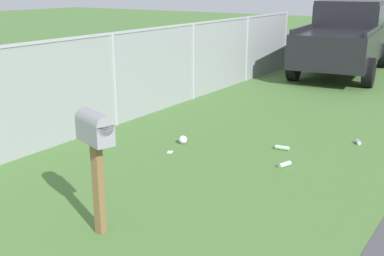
% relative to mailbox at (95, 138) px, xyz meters
% --- Properties ---
extents(mailbox, '(0.33, 0.51, 1.34)m').
position_rel_mailbox_xyz_m(mailbox, '(0.00, 0.00, 0.00)').
color(mailbox, brown).
rests_on(mailbox, ground).
extents(pickup_truck, '(5.41, 2.71, 2.09)m').
position_rel_mailbox_xyz_m(pickup_truck, '(11.04, 0.83, 0.04)').
color(pickup_truck, black).
rests_on(pickup_truck, ground).
extents(fence_section, '(15.63, 0.07, 1.74)m').
position_rel_mailbox_xyz_m(fence_section, '(3.08, 2.64, -0.13)').
color(fence_section, '#9EA3A8').
rests_on(fence_section, ground).
extents(litter_can_midfield_a, '(0.14, 0.12, 0.07)m').
position_rel_mailbox_xyz_m(litter_can_midfield_a, '(4.53, -1.46, -1.04)').
color(litter_can_midfield_a, silver).
rests_on(litter_can_midfield_a, ground).
extents(litter_bottle_by_mailbox, '(0.23, 0.14, 0.07)m').
position_rel_mailbox_xyz_m(litter_bottle_by_mailbox, '(2.89, -0.86, -1.03)').
color(litter_bottle_by_mailbox, '#B2D8BF').
rests_on(litter_bottle_by_mailbox, ground).
extents(litter_bag_far_scatter, '(0.14, 0.14, 0.14)m').
position_rel_mailbox_xyz_m(litter_bag_far_scatter, '(2.90, 0.97, -1.00)').
color(litter_bag_far_scatter, silver).
rests_on(litter_bag_far_scatter, ground).
extents(litter_bottle_midfield_b, '(0.10, 0.23, 0.07)m').
position_rel_mailbox_xyz_m(litter_bottle_midfield_b, '(3.55, -0.53, -1.03)').
color(litter_bottle_midfield_b, '#B2D8BF').
rests_on(litter_bottle_midfield_b, ground).
extents(litter_wrapper_near_hydrant, '(0.14, 0.13, 0.01)m').
position_rel_mailbox_xyz_m(litter_wrapper_near_hydrant, '(2.44, 0.90, -1.06)').
color(litter_wrapper_near_hydrant, silver).
rests_on(litter_wrapper_near_hydrant, ground).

